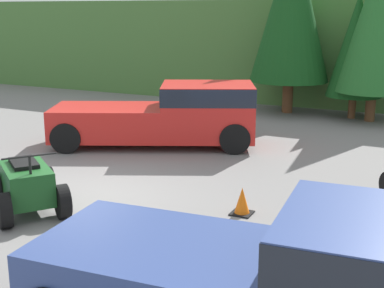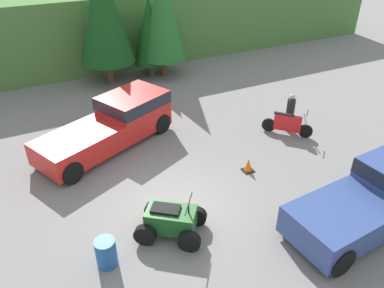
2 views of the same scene
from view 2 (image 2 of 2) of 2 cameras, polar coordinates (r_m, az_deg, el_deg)
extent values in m
plane|color=slate|center=(12.66, -2.95, -9.86)|extent=(80.00, 80.00, 0.00)
cube|color=#477538|center=(25.78, -18.17, 16.30)|extent=(44.00, 6.00, 4.36)
cylinder|color=brown|center=(22.43, -12.35, 10.73)|extent=(0.42, 0.42, 1.25)
cone|color=#144719|center=(21.47, -13.46, 19.37)|extent=(3.05, 3.05, 5.68)
cylinder|color=brown|center=(23.07, -6.14, 11.33)|extent=(0.28, 0.28, 0.83)
cone|color=#144719|center=(22.38, -6.49, 16.87)|extent=(2.03, 2.03, 3.79)
cylinder|color=brown|center=(23.03, -4.31, 11.71)|extent=(0.36, 0.36, 1.08)
cone|color=#236628|center=(22.19, -4.63, 19.03)|extent=(2.65, 2.65, 4.94)
cube|color=red|center=(16.55, -8.88, 4.96)|extent=(3.25, 2.94, 1.61)
cube|color=#1E232D|center=(16.32, -9.03, 6.61)|extent=(3.28, 2.97, 0.51)
cube|color=red|center=(15.17, -16.87, -0.23)|extent=(3.79, 3.19, 0.93)
cylinder|color=black|center=(17.89, -8.99, 4.91)|extent=(0.91, 0.62, 0.87)
cylinder|color=black|center=(16.70, -4.64, 3.15)|extent=(0.91, 0.62, 0.87)
cylinder|color=black|center=(15.58, -21.80, -1.52)|extent=(0.91, 0.62, 0.87)
cylinder|color=black|center=(14.19, -17.89, -4.15)|extent=(0.91, 0.62, 0.87)
cube|color=#334784|center=(12.02, 21.57, -10.80)|extent=(3.15, 2.24, 0.93)
cylinder|color=black|center=(14.95, 27.14, -4.42)|extent=(0.89, 0.34, 0.87)
cylinder|color=black|center=(12.02, 15.04, -11.09)|extent=(0.89, 0.34, 0.87)
cylinder|color=black|center=(11.26, 21.74, -16.26)|extent=(0.89, 0.34, 0.87)
cylinder|color=black|center=(17.03, 16.89, 1.88)|extent=(0.49, 0.52, 0.61)
cylinder|color=black|center=(17.14, 11.61, 2.87)|extent=(0.49, 0.52, 0.61)
cube|color=red|center=(16.95, 14.35, 3.12)|extent=(0.92, 0.97, 0.75)
cylinder|color=#B7B7BC|center=(16.82, 16.95, 3.20)|extent=(0.25, 0.27, 0.85)
cylinder|color=black|center=(16.63, 17.18, 4.52)|extent=(0.46, 0.44, 0.04)
cube|color=black|center=(16.78, 13.87, 4.45)|extent=(0.69, 0.73, 0.06)
cylinder|color=black|center=(11.89, 0.61, -10.93)|extent=(0.67, 0.58, 0.67)
cylinder|color=black|center=(11.14, -0.42, -14.63)|extent=(0.67, 0.58, 0.67)
cylinder|color=black|center=(12.14, -5.65, -10.08)|extent=(0.67, 0.58, 0.67)
cylinder|color=black|center=(11.40, -7.17, -13.61)|extent=(0.67, 0.58, 0.67)
cube|color=#194C1E|center=(11.44, -3.21, -11.34)|extent=(1.67, 1.55, 0.68)
cylinder|color=black|center=(11.00, -0.52, -9.76)|extent=(0.07, 0.07, 0.35)
cylinder|color=black|center=(10.88, -0.52, -9.07)|extent=(0.64, 0.83, 0.04)
cube|color=black|center=(11.21, -4.05, -9.81)|extent=(0.96, 0.89, 0.08)
cylinder|color=brown|center=(17.49, 14.64, 3.53)|extent=(0.24, 0.24, 0.86)
cylinder|color=brown|center=(17.32, 14.39, 3.29)|extent=(0.24, 0.24, 0.86)
cylinder|color=#232328|center=(17.07, 14.85, 5.63)|extent=(0.49, 0.49, 0.64)
sphere|color=tan|center=(16.89, 15.05, 6.97)|extent=(0.32, 0.32, 0.23)
cube|color=black|center=(14.49, 8.50, -3.99)|extent=(0.42, 0.42, 0.03)
cone|color=orange|center=(14.35, 8.58, -3.15)|extent=(0.32, 0.32, 0.55)
cylinder|color=#1E5193|center=(10.97, -12.96, -15.85)|extent=(0.58, 0.58, 0.88)
camera|label=1|loc=(11.40, 56.01, -6.56)|focal=50.00mm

